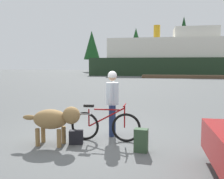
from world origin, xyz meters
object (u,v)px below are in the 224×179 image
backpack (141,140)px  handbag_pannier (76,137)px  bicycle (105,125)px  ferry_boat (178,58)px  dog (55,119)px  person_cyclist (112,97)px

backpack → handbag_pannier: 1.54m
bicycle → handbag_pannier: (-0.61, -0.34, -0.22)m
bicycle → ferry_boat: 39.23m
backpack → bicycle: bearing=145.5°
dog → backpack: dog is taller
handbag_pannier → ferry_boat: size_ratio=0.01×
person_cyclist → dog: (-1.16, -1.01, -0.40)m
backpack → ferry_boat: 39.75m
person_cyclist → backpack: bearing=-54.8°
backpack → ferry_boat: size_ratio=0.02×
person_cyclist → handbag_pannier: 1.39m
person_cyclist → dog: person_cyclist is taller
dog → handbag_pannier: dog is taller
handbag_pannier → dog: bearing=-161.5°
bicycle → dog: bicycle is taller
backpack → dog: bearing=176.2°
bicycle → person_cyclist: bearing=79.3°
handbag_pannier → ferry_boat: ferry_boat is taller
dog → person_cyclist: bearing=41.2°
dog → handbag_pannier: bearing=18.5°
dog → backpack: bearing=-3.8°
ferry_boat → dog: bearing=-98.6°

